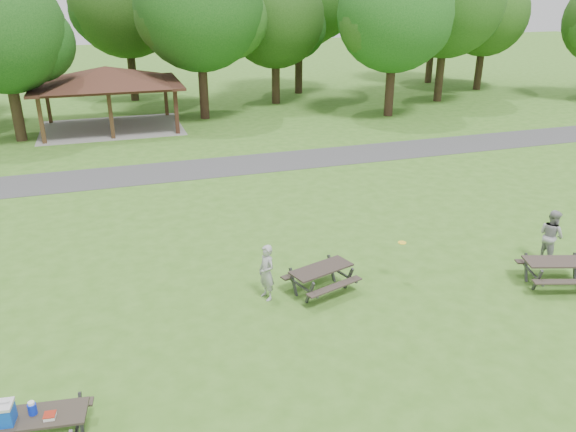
% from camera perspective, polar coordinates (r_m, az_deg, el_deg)
% --- Properties ---
extents(ground, '(160.00, 160.00, 0.00)m').
position_cam_1_polar(ground, '(15.11, 1.09, -10.56)').
color(ground, '#3B6E1F').
rests_on(ground, ground).
extents(asphalt_path, '(120.00, 3.20, 0.02)m').
position_cam_1_polar(asphalt_path, '(27.55, -8.46, 4.82)').
color(asphalt_path, '#3F3F41').
rests_on(asphalt_path, ground).
extents(pavilion, '(8.60, 7.01, 3.76)m').
position_cam_1_polar(pavilion, '(36.33, -18.00, 13.19)').
color(pavilion, '#3A2715').
rests_on(pavilion, ground).
extents(tree_row_d, '(6.93, 6.60, 9.27)m').
position_cam_1_polar(tree_row_d, '(34.90, -26.86, 16.11)').
color(tree_row_d, black).
rests_on(tree_row_d, ground).
extents(tree_row_e, '(8.40, 8.00, 11.02)m').
position_cam_1_polar(tree_row_e, '(37.55, -8.87, 19.96)').
color(tree_row_e, black).
rests_on(tree_row_e, ground).
extents(tree_row_f, '(7.35, 7.00, 9.55)m').
position_cam_1_polar(tree_row_f, '(42.38, -1.19, 19.18)').
color(tree_row_f, black).
rests_on(tree_row_f, ground).
extents(tree_row_g, '(7.77, 7.40, 10.25)m').
position_cam_1_polar(tree_row_g, '(38.64, 10.88, 19.23)').
color(tree_row_g, black).
rests_on(tree_row_g, ground).
extents(tree_row_h, '(8.61, 8.20, 11.37)m').
position_cam_1_polar(tree_row_h, '(44.68, 15.94, 20.08)').
color(tree_row_h, '#2E2014').
rests_on(tree_row_h, ground).
extents(tree_row_i, '(7.14, 6.80, 9.52)m').
position_cam_1_polar(tree_row_i, '(51.01, 19.50, 18.62)').
color(tree_row_i, black).
rests_on(tree_row_i, ground).
extents(tree_deep_b, '(8.40, 8.00, 11.13)m').
position_cam_1_polar(tree_deep_b, '(45.07, -16.05, 19.91)').
color(tree_deep_b, black).
rests_on(tree_deep_b, ground).
extents(tree_deep_d, '(8.40, 8.00, 11.27)m').
position_cam_1_polar(tree_deep_d, '(53.58, 14.84, 20.44)').
color(tree_deep_d, black).
rests_on(tree_deep_d, ground).
extents(picnic_table_near, '(2.01, 1.70, 1.28)m').
position_cam_1_polar(picnic_table_near, '(12.14, -25.12, -18.21)').
color(picnic_table_near, '#2C2620').
rests_on(picnic_table_near, ground).
extents(picnic_table_middle, '(2.20, 1.97, 0.80)m').
position_cam_1_polar(picnic_table_middle, '(16.14, 3.40, -5.86)').
color(picnic_table_middle, '#2B231F').
rests_on(picnic_table_middle, ground).
extents(picnic_table_far, '(2.29, 2.04, 0.83)m').
position_cam_1_polar(picnic_table_far, '(18.22, 25.73, -4.66)').
color(picnic_table_far, '#302722').
rests_on(picnic_table_far, ground).
extents(frisbee_in_flight, '(0.32, 0.32, 0.02)m').
position_cam_1_polar(frisbee_in_flight, '(16.77, 11.52, -2.67)').
color(frisbee_in_flight, yellow).
rests_on(frisbee_in_flight, ground).
extents(frisbee_thrower, '(0.55, 0.69, 1.63)m').
position_cam_1_polar(frisbee_thrower, '(15.70, -2.19, -5.75)').
color(frisbee_thrower, '#9E9EA1').
rests_on(frisbee_thrower, ground).
extents(frisbee_catcher, '(0.69, 0.86, 1.72)m').
position_cam_1_polar(frisbee_catcher, '(19.68, 25.17, -1.81)').
color(frisbee_catcher, '#9B9B9D').
rests_on(frisbee_catcher, ground).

